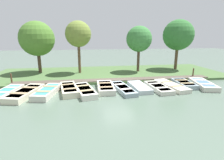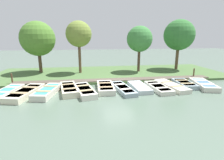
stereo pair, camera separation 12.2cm
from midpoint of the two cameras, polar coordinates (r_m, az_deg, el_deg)
name	(u,v)px [view 2 (the right image)]	position (r m, az deg, el deg)	size (l,w,h in m)	color
ground_plane	(119,87)	(14.16, 2.50, -2.36)	(80.00, 80.00, 0.00)	#566B5B
shore_bank	(111,73)	(18.93, -0.26, 2.21)	(8.00, 24.00, 0.19)	#476638
dock_walkway	(116,81)	(15.64, 1.44, -0.22)	(1.01, 17.51, 0.27)	#51473D
rowboat_0	(7,92)	(14.37, -30.87, -3.37)	(3.15, 1.51, 0.40)	beige
rowboat_1	(25,93)	(13.57, -26.21, -3.70)	(3.70, 2.02, 0.42)	beige
rowboat_2	(48,91)	(13.21, -20.05, -3.48)	(3.35, 1.67, 0.44)	beige
rowboat_3	(69,89)	(13.31, -13.62, -2.86)	(3.34, 1.66, 0.44)	beige
rowboat_4	(85,90)	(12.80, -8.64, -3.37)	(3.47, 1.79, 0.41)	silver
rowboat_5	(106,87)	(13.39, -1.86, -2.41)	(3.00, 1.25, 0.42)	beige
rowboat_6	(123,88)	(13.29, 3.80, -2.77)	(3.61, 1.50, 0.33)	#8C9EA8
rowboat_7	(139,87)	(13.78, 9.17, -2.27)	(2.98, 1.25, 0.35)	#B2BCC1
rowboat_8	(158,87)	(13.97, 15.13, -2.38)	(3.18, 1.34, 0.34)	beige
rowboat_9	(171,86)	(14.73, 19.01, -1.80)	(3.61, 1.60, 0.35)	beige
rowboat_10	(184,84)	(15.68, 22.70, -1.13)	(2.72, 1.36, 0.37)	#8C9EA8
rowboat_11	(203,84)	(16.07, 27.86, -1.28)	(3.45, 1.91, 0.40)	beige
mooring_post_near	(12,79)	(16.68, -29.65, 0.18)	(0.13, 0.13, 1.05)	brown
mooring_post_far	(194,74)	(18.50, 25.30, 1.92)	(0.13, 0.13, 1.05)	brown
park_tree_far_left	(38,39)	(20.14, -22.91, 12.28)	(3.57, 3.57, 5.53)	#4C3828
park_tree_left	(79,34)	(18.69, -10.63, 14.45)	(2.64, 2.64, 5.54)	brown
park_tree_center	(140,39)	(19.40, 9.18, 13.02)	(2.75, 2.75, 5.08)	#4C3828
park_tree_right	(179,35)	(21.92, 21.19, 13.48)	(3.46, 3.46, 5.85)	brown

